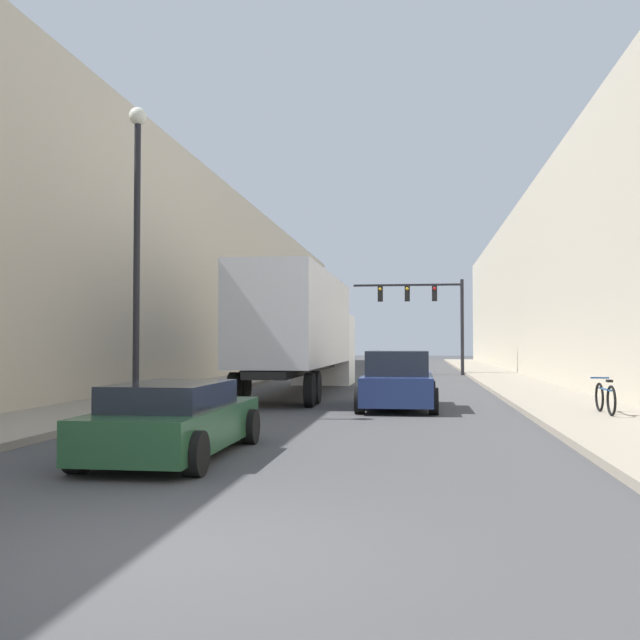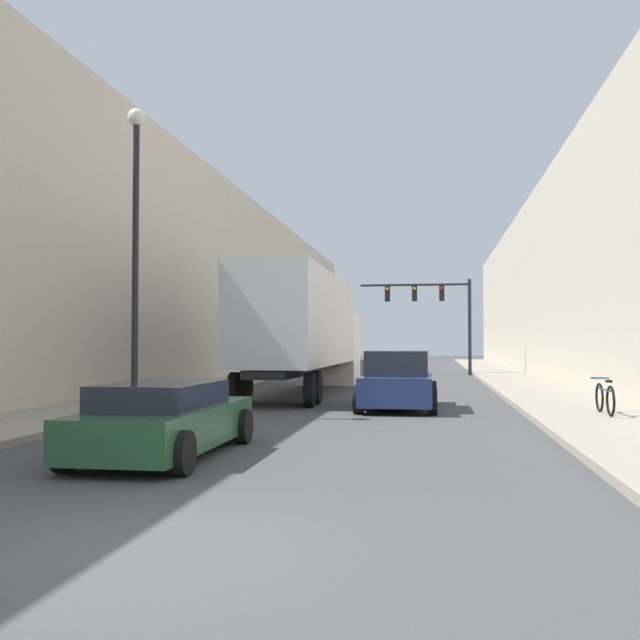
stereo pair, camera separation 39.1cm
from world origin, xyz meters
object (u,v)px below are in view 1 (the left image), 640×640
(street_lamp, at_px, (137,221))
(semi_truck, at_px, (304,329))
(suv_car, at_px, (398,381))
(traffic_signal_gantry, at_px, (430,306))
(parked_bicycle, at_px, (605,398))
(sedan_car, at_px, (175,420))

(street_lamp, bearing_deg, semi_truck, 74.60)
(suv_car, height_order, traffic_signal_gantry, traffic_signal_gantry)
(street_lamp, relative_size, parked_bicycle, 4.22)
(street_lamp, bearing_deg, suv_car, 30.09)
(sedan_car, height_order, street_lamp, street_lamp)
(suv_car, xyz_separation_m, parked_bicycle, (5.04, -2.33, -0.24))
(traffic_signal_gantry, height_order, street_lamp, street_lamp)
(sedan_car, distance_m, parked_bicycle, 10.80)
(semi_truck, xyz_separation_m, street_lamp, (-2.63, -9.55, 2.47))
(sedan_car, relative_size, parked_bicycle, 2.49)
(semi_truck, bearing_deg, suv_car, -58.20)
(suv_car, distance_m, parked_bicycle, 5.55)
(suv_car, xyz_separation_m, street_lamp, (-6.29, -3.65, 4.08))
(semi_truck, distance_m, traffic_signal_gantry, 16.61)
(traffic_signal_gantry, relative_size, parked_bicycle, 3.52)
(traffic_signal_gantry, distance_m, street_lamp, 26.45)
(traffic_signal_gantry, bearing_deg, suv_car, -93.38)
(suv_car, bearing_deg, semi_truck, 121.80)
(semi_truck, height_order, street_lamp, street_lamp)
(sedan_car, height_order, traffic_signal_gantry, traffic_signal_gantry)
(semi_truck, relative_size, parked_bicycle, 7.82)
(parked_bicycle, bearing_deg, street_lamp, -173.36)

